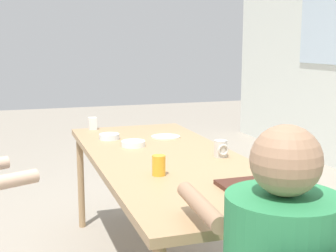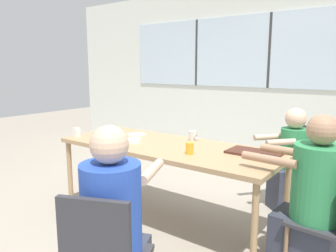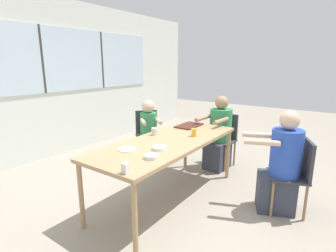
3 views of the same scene
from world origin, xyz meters
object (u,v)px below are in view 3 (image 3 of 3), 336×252
(chair_for_woman_green_shirt, at_px, (224,135))
(person_man_blue_shirt, at_px, (281,168))
(person_woman_green_shirt, at_px, (219,137))
(juice_glass, at_px, (194,132))
(bowl_white_shallow, at_px, (159,148))
(chair_for_man_teal_shirt, at_px, (147,131))
(bowl_cereal, at_px, (151,157))
(chair_for_man_blue_shirt, at_px, (297,170))
(person_man_teal_shirt, at_px, (149,134))
(milk_carton_small, at_px, (126,168))
(coffee_mug, at_px, (154,131))

(chair_for_woman_green_shirt, distance_m, person_man_blue_shirt, 1.47)
(person_woman_green_shirt, bearing_deg, juice_glass, 98.30)
(juice_glass, bearing_deg, bowl_white_shallow, 176.45)
(chair_for_man_teal_shirt, height_order, bowl_cereal, chair_for_man_teal_shirt)
(person_man_blue_shirt, distance_m, bowl_cereal, 1.51)
(chair_for_man_blue_shirt, height_order, person_man_blue_shirt, person_man_blue_shirt)
(chair_for_man_blue_shirt, bearing_deg, person_man_teal_shirt, 60.39)
(chair_for_man_blue_shirt, distance_m, milk_carton_small, 1.94)
(milk_carton_small, xyz_separation_m, bowl_white_shallow, (0.66, 0.15, -0.03))
(person_man_teal_shirt, xyz_separation_m, bowl_cereal, (-1.45, -1.22, 0.29))
(chair_for_woman_green_shirt, bearing_deg, person_man_blue_shirt, 142.83)
(bowl_cereal, bearing_deg, chair_for_woman_green_shirt, 3.45)
(coffee_mug, bearing_deg, person_woman_green_shirt, -17.03)
(chair_for_man_teal_shirt, distance_m, person_woman_green_shirt, 1.26)
(coffee_mug, relative_size, bowl_cereal, 0.72)
(milk_carton_small, height_order, bowl_cereal, milk_carton_small)
(bowl_cereal, bearing_deg, person_man_blue_shirt, -41.56)
(chair_for_man_blue_shirt, height_order, person_man_teal_shirt, person_man_teal_shirt)
(chair_for_woman_green_shirt, bearing_deg, juice_glass, 97.07)
(bowl_cereal, bearing_deg, bowl_white_shallow, 20.91)
(chair_for_woman_green_shirt, bearing_deg, milk_carton_small, 97.69)
(chair_for_woman_green_shirt, relative_size, person_man_teal_shirt, 0.80)
(person_woman_green_shirt, height_order, juice_glass, person_woman_green_shirt)
(chair_for_woman_green_shirt, relative_size, chair_for_man_teal_shirt, 1.00)
(chair_for_man_blue_shirt, bearing_deg, person_woman_green_shirt, 37.23)
(person_man_teal_shirt, bearing_deg, bowl_white_shallow, 83.74)
(coffee_mug, bearing_deg, milk_carton_small, -153.19)
(juice_glass, bearing_deg, milk_carton_small, -175.50)
(chair_for_woman_green_shirt, relative_size, person_man_blue_shirt, 0.73)
(person_man_blue_shirt, height_order, bowl_cereal, person_man_blue_shirt)
(bowl_cereal, bearing_deg, chair_for_man_teal_shirt, 40.87)
(chair_for_man_teal_shirt, height_order, coffee_mug, same)
(bowl_cereal, bearing_deg, juice_glass, 3.55)
(juice_glass, bearing_deg, person_man_teal_shirt, 66.51)
(bowl_white_shallow, bearing_deg, bowl_cereal, -159.09)
(milk_carton_small, bearing_deg, bowl_white_shallow, 12.57)
(person_man_teal_shirt, xyz_separation_m, coffee_mug, (-0.75, -0.72, 0.32))
(chair_for_woman_green_shirt, relative_size, bowl_white_shallow, 5.76)
(milk_carton_small, bearing_deg, chair_for_man_blue_shirt, -34.69)
(chair_for_woman_green_shirt, bearing_deg, person_woman_green_shirt, 90.00)
(chair_for_woman_green_shirt, height_order, person_woman_green_shirt, person_woman_green_shirt)
(chair_for_man_blue_shirt, xyz_separation_m, bowl_cereal, (-1.18, 1.14, 0.27))
(juice_glass, xyz_separation_m, bowl_white_shallow, (-0.68, 0.04, -0.03))
(person_man_blue_shirt, distance_m, juice_glass, 1.10)
(chair_for_man_blue_shirt, bearing_deg, chair_for_woman_green_shirt, 31.63)
(chair_for_woman_green_shirt, relative_size, person_woman_green_shirt, 0.73)
(chair_for_man_teal_shirt, bearing_deg, person_man_blue_shirt, 119.57)
(person_woman_green_shirt, height_order, person_man_blue_shirt, person_man_blue_shirt)
(person_man_teal_shirt, xyz_separation_m, bowl_white_shallow, (-1.19, -1.12, 0.29))
(chair_for_woman_green_shirt, distance_m, chair_for_man_blue_shirt, 1.55)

